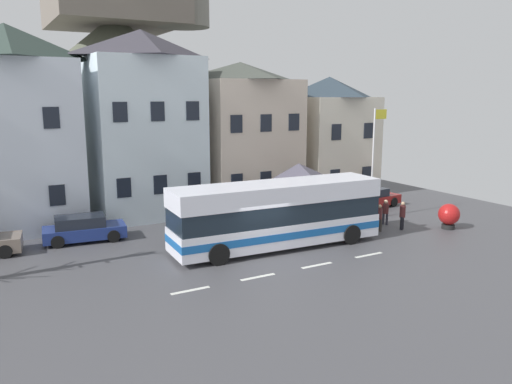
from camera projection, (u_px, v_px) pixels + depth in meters
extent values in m
cube|color=#48484C|center=(270.00, 261.00, 22.96)|extent=(40.00, 60.00, 0.06)
cube|color=silver|center=(190.00, 290.00, 19.48)|extent=(1.60, 0.20, 0.01)
cube|color=silver|center=(258.00, 277.00, 20.91)|extent=(1.60, 0.20, 0.01)
cube|color=silver|center=(317.00, 265.00, 22.34)|extent=(1.60, 0.20, 0.01)
cube|color=silver|center=(369.00, 255.00, 23.77)|extent=(1.60, 0.20, 0.01)
cube|color=silver|center=(14.00, 145.00, 28.00)|extent=(6.53, 6.25, 9.31)
pyramid|color=#2E3C36|center=(5.00, 41.00, 26.93)|extent=(6.53, 6.25, 1.88)
cube|color=black|center=(57.00, 195.00, 26.54)|extent=(0.80, 0.06, 1.10)
cube|color=black|center=(51.00, 118.00, 25.76)|extent=(0.80, 0.06, 1.10)
cube|color=silver|center=(145.00, 138.00, 31.05)|extent=(6.34, 5.35, 9.65)
pyramid|color=#37343D|center=(141.00, 43.00, 29.97)|extent=(6.34, 5.35, 1.59)
cube|color=black|center=(124.00, 188.00, 28.20)|extent=(0.80, 0.06, 1.10)
cube|color=black|center=(160.00, 185.00, 29.21)|extent=(0.80, 0.06, 1.10)
cube|color=black|center=(194.00, 182.00, 30.22)|extent=(0.80, 0.06, 1.10)
cube|color=black|center=(120.00, 112.00, 27.40)|extent=(0.80, 0.06, 1.10)
cube|color=black|center=(158.00, 111.00, 28.41)|extent=(0.80, 0.06, 1.10)
cube|color=black|center=(193.00, 111.00, 29.41)|extent=(0.80, 0.06, 1.10)
cube|color=beige|center=(241.00, 142.00, 35.25)|extent=(6.32, 6.99, 8.40)
pyramid|color=#40443D|center=(240.00, 71.00, 34.33)|extent=(6.32, 6.99, 1.21)
cube|color=black|center=(237.00, 182.00, 31.64)|extent=(0.80, 0.06, 1.10)
cube|color=black|center=(266.00, 180.00, 32.64)|extent=(0.80, 0.06, 1.10)
cube|color=black|center=(293.00, 177.00, 33.65)|extent=(0.80, 0.06, 1.10)
cube|color=black|center=(237.00, 124.00, 30.94)|extent=(0.80, 0.06, 1.10)
cube|color=black|center=(266.00, 123.00, 31.94)|extent=(0.80, 0.06, 1.10)
cube|color=black|center=(294.00, 122.00, 32.95)|extent=(0.80, 0.06, 1.10)
cube|color=silver|center=(328.00, 146.00, 38.13)|extent=(5.75, 5.60, 7.25)
pyramid|color=#2B3843|center=(329.00, 87.00, 37.30)|extent=(5.75, 5.60, 1.48)
cube|color=black|center=(335.00, 177.00, 35.38)|extent=(0.80, 0.06, 1.10)
cube|color=black|center=(367.00, 174.00, 36.75)|extent=(0.80, 0.06, 1.10)
cube|color=black|center=(336.00, 132.00, 34.77)|extent=(0.80, 0.06, 1.10)
cube|color=black|center=(368.00, 131.00, 36.14)|extent=(0.80, 0.06, 1.10)
cone|color=#595E4D|center=(118.00, 94.00, 48.79)|extent=(36.66, 36.66, 14.87)
cube|color=white|center=(277.00, 231.00, 24.85)|extent=(10.73, 2.99, 1.13)
cube|color=#1959A5|center=(277.00, 230.00, 24.84)|extent=(10.75, 3.01, 0.36)
cube|color=#19232D|center=(277.00, 211.00, 24.65)|extent=(10.63, 2.95, 0.95)
cube|color=white|center=(277.00, 192.00, 24.48)|extent=(10.73, 2.99, 0.90)
cube|color=#19232D|center=(365.00, 201.00, 26.98)|extent=(0.16, 2.10, 0.92)
cylinder|color=black|center=(324.00, 224.00, 27.54)|extent=(1.01, 0.33, 1.00)
cylinder|color=black|center=(351.00, 234.00, 25.43)|extent=(1.01, 0.33, 1.00)
cylinder|color=black|center=(200.00, 240.00, 24.39)|extent=(1.01, 0.33, 1.00)
cylinder|color=black|center=(219.00, 254.00, 22.28)|extent=(1.01, 0.33, 1.00)
cylinder|color=#473D33|center=(260.00, 200.00, 30.22)|extent=(0.14, 0.14, 2.40)
cylinder|color=#473D33|center=(305.00, 195.00, 31.79)|extent=(0.14, 0.14, 2.40)
cylinder|color=#473D33|center=(290.00, 211.00, 27.38)|extent=(0.14, 0.14, 2.40)
cylinder|color=#473D33|center=(338.00, 205.00, 28.96)|extent=(0.14, 0.14, 2.40)
pyramid|color=#514D5D|center=(299.00, 173.00, 29.25)|extent=(3.60, 3.60, 1.13)
cube|color=maroon|center=(369.00, 200.00, 33.68)|extent=(4.72, 2.37, 0.58)
cube|color=#1E232D|center=(367.00, 193.00, 33.44)|extent=(2.90, 1.92, 0.51)
cylinder|color=black|center=(374.00, 198.00, 35.25)|extent=(0.66, 0.28, 0.64)
cylinder|color=black|center=(394.00, 202.00, 33.91)|extent=(0.66, 0.28, 0.64)
cylinder|color=black|center=(344.00, 203.00, 33.50)|extent=(0.66, 0.28, 0.64)
cylinder|color=black|center=(364.00, 208.00, 32.16)|extent=(0.66, 0.28, 0.64)
cylinder|color=black|center=(8.00, 242.00, 24.76)|extent=(0.66, 0.28, 0.64)
cylinder|color=black|center=(5.00, 252.00, 23.24)|extent=(0.66, 0.28, 0.64)
cube|color=navy|center=(85.00, 232.00, 25.97)|extent=(4.21, 2.15, 0.61)
cube|color=#1E232D|center=(80.00, 221.00, 25.78)|extent=(2.58, 1.77, 0.55)
cylinder|color=black|center=(110.00, 228.00, 27.25)|extent=(0.66, 0.27, 0.64)
cylinder|color=black|center=(114.00, 236.00, 25.77)|extent=(0.66, 0.27, 0.64)
cylinder|color=black|center=(57.00, 234.00, 26.24)|extent=(0.66, 0.27, 0.64)
cylinder|color=black|center=(58.00, 242.00, 24.75)|extent=(0.66, 0.27, 0.64)
cylinder|color=black|center=(402.00, 222.00, 28.30)|extent=(0.16, 0.16, 0.75)
cylinder|color=black|center=(401.00, 223.00, 28.14)|extent=(0.16, 0.16, 0.75)
cylinder|color=#512323|center=(403.00, 211.00, 28.09)|extent=(0.32, 0.32, 0.68)
sphere|color=tan|center=(403.00, 204.00, 28.01)|extent=(0.21, 0.21, 0.21)
cylinder|color=#2D2D38|center=(360.00, 217.00, 29.51)|extent=(0.16, 0.16, 0.75)
cylinder|color=#2D2D38|center=(362.00, 217.00, 29.61)|extent=(0.16, 0.16, 0.75)
cylinder|color=black|center=(362.00, 206.00, 29.43)|extent=(0.34, 0.34, 0.68)
sphere|color=tan|center=(362.00, 198.00, 29.34)|extent=(0.23, 0.23, 0.23)
cylinder|color=#2D2D38|center=(383.00, 218.00, 29.32)|extent=(0.13, 0.13, 0.72)
cylinder|color=#2D2D38|center=(387.00, 219.00, 29.21)|extent=(0.13, 0.13, 0.72)
cylinder|color=#512323|center=(386.00, 209.00, 29.15)|extent=(0.35, 0.35, 0.57)
sphere|color=#D1AD89|center=(386.00, 202.00, 29.08)|extent=(0.23, 0.23, 0.23)
cylinder|color=#38332D|center=(381.00, 225.00, 27.80)|extent=(0.15, 0.15, 0.76)
cylinder|color=#38332D|center=(377.00, 225.00, 27.77)|extent=(0.15, 0.15, 0.76)
cylinder|color=#512323|center=(379.00, 214.00, 27.67)|extent=(0.28, 0.28, 0.61)
sphere|color=tan|center=(380.00, 206.00, 27.59)|extent=(0.21, 0.21, 0.21)
cube|color=#473828|center=(262.00, 210.00, 30.89)|extent=(1.45, 0.45, 0.08)
cube|color=#473828|center=(260.00, 206.00, 31.04)|extent=(1.45, 0.06, 0.40)
cube|color=#2D2D33|center=(253.00, 215.00, 30.63)|extent=(0.08, 0.36, 0.45)
cube|color=#2D2D33|center=(271.00, 213.00, 31.24)|extent=(0.08, 0.36, 0.45)
cylinder|color=silver|center=(373.00, 165.00, 30.04)|extent=(0.10, 0.10, 6.65)
cube|color=yellow|center=(381.00, 114.00, 29.69)|extent=(0.90, 0.03, 0.56)
cylinder|color=black|center=(448.00, 227.00, 28.39)|extent=(0.71, 0.71, 0.25)
sphere|color=#B21919|center=(449.00, 214.00, 28.25)|extent=(1.18, 1.18, 1.18)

